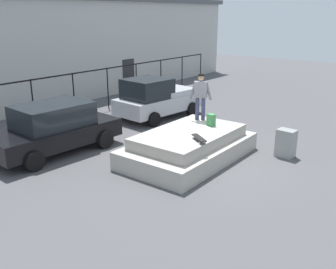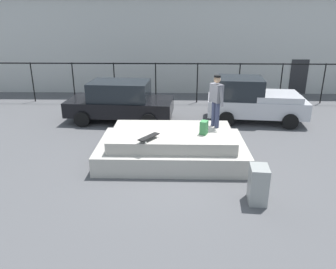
{
  "view_description": "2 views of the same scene",
  "coord_description": "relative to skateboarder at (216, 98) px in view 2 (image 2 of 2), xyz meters",
  "views": [
    {
      "loc": [
        -10.13,
        -6.48,
        4.72
      ],
      "look_at": [
        0.1,
        1.36,
        0.59
      ],
      "focal_mm": 40.73,
      "sensor_mm": 36.0,
      "label": 1
    },
    {
      "loc": [
        -0.03,
        -9.47,
        4.44
      ],
      "look_at": [
        -0.28,
        0.99,
        0.6
      ],
      "focal_mm": 35.11,
      "sensor_mm": 36.0,
      "label": 2
    }
  ],
  "objects": [
    {
      "name": "ground_plane",
      "position": [
        -1.26,
        -0.77,
        -1.95
      ],
      "size": [
        60.0,
        60.0,
        0.0
      ],
      "primitive_type": "plane",
      "color": "#4C4C4F"
    },
    {
      "name": "concrete_ledge",
      "position": [
        -1.4,
        -0.48,
        -1.5
      ],
      "size": [
        4.66,
        2.76,
        0.97
      ],
      "color": "#ADA89E",
      "rests_on": "ground_plane"
    },
    {
      "name": "skateboarder",
      "position": [
        0.0,
        0.0,
        0.0
      ],
      "size": [
        0.45,
        0.77,
        1.68
      ],
      "color": "#2D334C",
      "rests_on": "concrete_ledge"
    },
    {
      "name": "skateboard",
      "position": [
        -2.07,
        -1.3,
        -0.87
      ],
      "size": [
        0.62,
        0.78,
        0.12
      ],
      "color": "black",
      "rests_on": "concrete_ledge"
    },
    {
      "name": "backpack",
      "position": [
        -0.42,
        -0.72,
        -0.76
      ],
      "size": [
        0.29,
        0.33,
        0.42
      ],
      "primitive_type": "cube",
      "rotation": [
        0.0,
        0.0,
        4.35
      ],
      "color": "#33723F",
      "rests_on": "concrete_ledge"
    },
    {
      "name": "car_black_sedan_near",
      "position": [
        -3.72,
        3.64,
        -1.07
      ],
      "size": [
        4.67,
        2.49,
        1.74
      ],
      "color": "black",
      "rests_on": "ground_plane"
    },
    {
      "name": "car_silver_pickup_mid",
      "position": [
        2.06,
        3.74,
        -1.01
      ],
      "size": [
        4.33,
        2.48,
        1.9
      ],
      "color": "#B7B7BC",
      "rests_on": "ground_plane"
    },
    {
      "name": "utility_box",
      "position": [
        0.77,
        -2.99,
        -1.47
      ],
      "size": [
        0.49,
        0.64,
        0.96
      ],
      "primitive_type": "cube",
      "rotation": [
        0.0,
        0.0,
        -0.09
      ],
      "color": "gray",
      "rests_on": "ground_plane"
    },
    {
      "name": "fence_row",
      "position": [
        -1.26,
        6.89,
        -0.51
      ],
      "size": [
        24.06,
        0.06,
        2.08
      ],
      "color": "black",
      "rests_on": "ground_plane"
    },
    {
      "name": "warehouse_building",
      "position": [
        -1.26,
        12.79,
        0.89
      ],
      "size": [
        36.34,
        7.84,
        5.65
      ],
      "color": "#B2B2AD",
      "rests_on": "ground_plane"
    }
  ]
}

